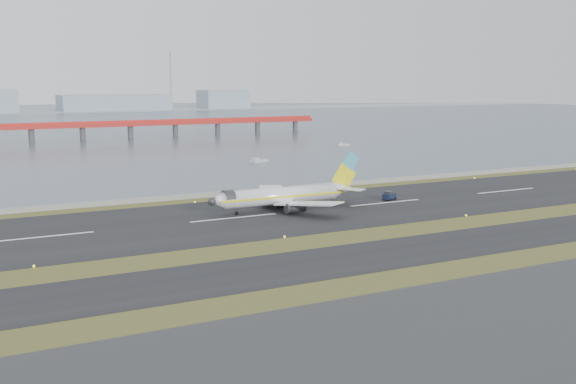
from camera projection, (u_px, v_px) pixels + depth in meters
name	position (u px, v px, depth m)	size (l,w,h in m)	color
ground	(305.00, 246.00, 128.46)	(1000.00, 1000.00, 0.00)	#3D4B1B
apron_strip	(552.00, 342.00, 80.92)	(1000.00, 50.00, 0.10)	#313133
taxiway_strip	(342.00, 260.00, 118.08)	(1000.00, 18.00, 0.10)	black
runway_strip	(234.00, 218.00, 154.38)	(1000.00, 45.00, 0.10)	black
seawall	(184.00, 197.00, 180.24)	(1000.00, 2.50, 1.00)	gray
red_pier	(82.00, 126.00, 353.02)	(260.00, 5.00, 10.20)	red
airliner	(287.00, 195.00, 163.38)	(38.52, 32.89, 12.80)	white
pushback_tug	(389.00, 196.00, 177.60)	(4.09, 3.24, 2.30)	#121B33
workboat_near	(258.00, 161.00, 260.84)	(8.11, 5.22, 1.89)	silver
workboat_far	(343.00, 145.00, 329.03)	(6.59, 2.13, 1.60)	silver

